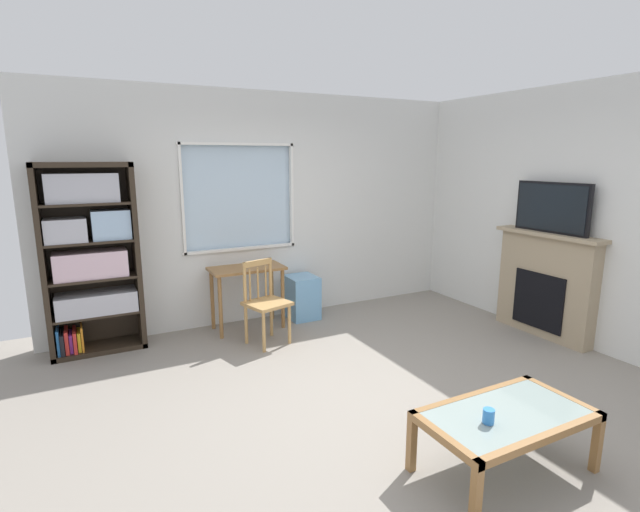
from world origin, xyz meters
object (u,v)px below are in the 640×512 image
coffee_table (506,420)px  bookshelf (90,255)px  plastic_drawer_unit (302,297)px  fireplace (545,284)px  desk_under_window (247,279)px  tv (552,208)px  wooden_chair (265,302)px  sippy_cup (489,416)px

coffee_table → bookshelf: bearing=123.4°
plastic_drawer_unit → fireplace: 2.82m
bookshelf → coffee_table: size_ratio=1.77×
desk_under_window → fireplace: (2.89, -1.73, -0.01)m
desk_under_window → bookshelf: bearing=176.2°
plastic_drawer_unit → fireplace: fireplace is taller
bookshelf → tv: bookshelf is taller
fireplace → tv: 0.86m
wooden_chair → plastic_drawer_unit: (0.70, 0.57, -0.20)m
sippy_cup → fireplace: bearing=31.8°
fireplace → sippy_cup: 2.94m
fireplace → plastic_drawer_unit: bearing=140.7°
bookshelf → sippy_cup: bookshelf is taller
wooden_chair → bookshelf: bearing=159.1°
bookshelf → desk_under_window: (1.60, -0.11, -0.41)m
wooden_chair → sippy_cup: size_ratio=10.00×
wooden_chair → fireplace: size_ratio=0.73×
plastic_drawer_unit → fireplace: (2.17, -1.78, 0.32)m
plastic_drawer_unit → coffee_table: bearing=-92.1°
coffee_table → wooden_chair: bearing=101.9°
bookshelf → fireplace: (4.50, -1.83, -0.42)m
plastic_drawer_unit → sippy_cup: (-0.32, -3.32, 0.19)m
bookshelf → tv: bearing=-22.3°
desk_under_window → tv: size_ratio=0.97×
bookshelf → fireplace: bookshelf is taller
plastic_drawer_unit → sippy_cup: bearing=-95.5°
coffee_table → sippy_cup: (-0.20, -0.03, 0.10)m
sippy_cup → plastic_drawer_unit: bearing=84.5°
desk_under_window → tv: (2.88, -1.73, 0.85)m
fireplace → coffee_table: bearing=-146.6°
bookshelf → plastic_drawer_unit: (2.33, -0.06, -0.75)m
fireplace → sippy_cup: size_ratio=13.74×
wooden_chair → coffee_table: wooden_chair is taller
coffee_table → sippy_cup: size_ratio=12.12×
coffee_table → sippy_cup: 0.23m
tv → sippy_cup: (-2.47, -1.55, -0.99)m
plastic_drawer_unit → tv: 3.03m
fireplace → tv: size_ratio=1.42×
plastic_drawer_unit → coffee_table: 3.29m
plastic_drawer_unit → tv: size_ratio=0.61×
bookshelf → wooden_chair: size_ratio=2.15×
desk_under_window → fireplace: 3.37m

